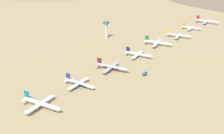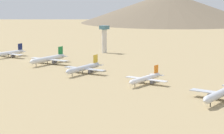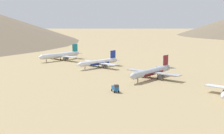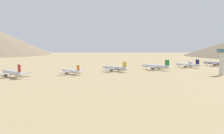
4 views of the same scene
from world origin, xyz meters
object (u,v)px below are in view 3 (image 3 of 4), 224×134
Objects in this scene: parked_jet_2 at (152,72)px; service_truck at (115,88)px; parked_jet_1 at (99,62)px; parked_jet_0 at (61,55)px.

service_truck is (38.68, 9.35, -2.11)m from parked_jet_2.
parked_jet_1 is 53.03m from parked_jet_2.
service_truck is at bearing 13.59° from parked_jet_2.
parked_jet_2 reaches higher than service_truck.
parked_jet_1 is at bearing -94.20° from parked_jet_2.
parked_jet_1 is 0.90× the size of parked_jet_2.
parked_jet_0 is 104.16m from parked_jet_2.
parked_jet_2 is at bearing 87.23° from parked_jet_0.
parked_jet_1 is at bearing -124.37° from service_truck.
parked_jet_2 is at bearing -166.41° from service_truck.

